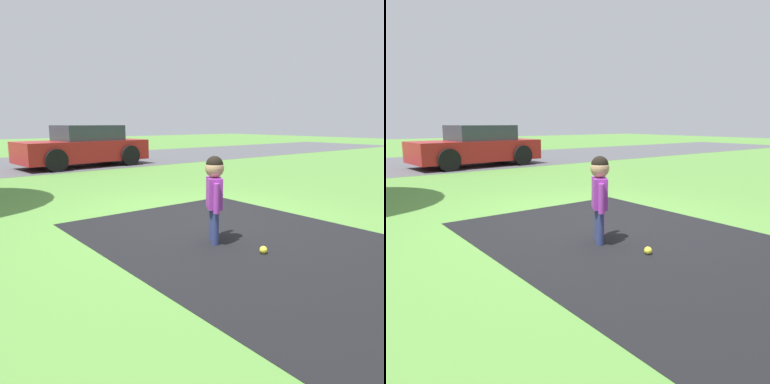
# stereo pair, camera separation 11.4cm
# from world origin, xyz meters

# --- Properties ---
(ground_plane) EXTENTS (60.00, 60.00, 0.00)m
(ground_plane) POSITION_xyz_m (0.00, 0.00, 0.00)
(ground_plane) COLOR #518438
(driveway_strip) EXTENTS (3.03, 7.00, 0.01)m
(driveway_strip) POSITION_xyz_m (-0.10, -2.50, 0.00)
(driveway_strip) COLOR black
(driveway_strip) RESTS_ON ground
(street_strip) EXTENTS (40.00, 6.00, 0.01)m
(street_strip) POSITION_xyz_m (0.00, 9.07, 0.00)
(street_strip) COLOR #4C4C51
(street_strip) RESTS_ON ground
(child) EXTENTS (0.27, 0.35, 0.99)m
(child) POSITION_xyz_m (-0.43, -0.90, 0.64)
(child) COLOR navy
(child) RESTS_ON ground
(baseball_bat) EXTENTS (0.07, 0.07, 0.68)m
(baseball_bat) POSITION_xyz_m (-0.21, -0.72, 0.44)
(baseball_bat) COLOR #E54CA5
(baseball_bat) RESTS_ON ground
(sports_ball) EXTENTS (0.08, 0.08, 0.08)m
(sports_ball) POSITION_xyz_m (-0.27, -1.50, 0.04)
(sports_ball) COLOR yellow
(sports_ball) RESTS_ON ground
(parked_car) EXTENTS (3.99, 2.02, 1.27)m
(parked_car) POSITION_xyz_m (1.46, 7.33, 0.60)
(parked_car) COLOR maroon
(parked_car) RESTS_ON ground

